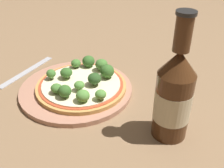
% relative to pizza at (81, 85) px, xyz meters
% --- Properties ---
extents(ground_plane, '(3.00, 3.00, 0.00)m').
position_rel_pizza_xyz_m(ground_plane, '(0.01, 0.02, -0.02)').
color(ground_plane, '#846647').
extents(plate, '(0.28, 0.28, 0.01)m').
position_rel_pizza_xyz_m(plate, '(-0.01, -0.00, -0.01)').
color(plate, tan).
rests_on(plate, ground_plane).
extents(pizza, '(0.22, 0.22, 0.01)m').
position_rel_pizza_xyz_m(pizza, '(0.00, 0.00, 0.00)').
color(pizza, tan).
rests_on(pizza, plate).
extents(broccoli_floret_0, '(0.03, 0.03, 0.02)m').
position_rel_pizza_xyz_m(broccoli_floret_0, '(0.08, -0.04, 0.02)').
color(broccoli_floret_0, '#6B8E51').
rests_on(broccoli_floret_0, pizza).
extents(broccoli_floret_1, '(0.03, 0.03, 0.03)m').
position_rel_pizza_xyz_m(broccoli_floret_1, '(0.01, 0.08, 0.03)').
color(broccoli_floret_1, '#6B8E51').
rests_on(broccoli_floret_1, pizza).
extents(broccoli_floret_2, '(0.03, 0.03, 0.03)m').
position_rel_pizza_xyz_m(broccoli_floret_2, '(-0.05, 0.00, 0.02)').
color(broccoli_floret_2, '#6B8E51').
rests_on(broccoli_floret_2, pizza).
extents(broccoli_floret_3, '(0.03, 0.03, 0.03)m').
position_rel_pizza_xyz_m(broccoli_floret_3, '(0.01, -0.07, 0.02)').
color(broccoli_floret_3, '#6B8E51').
rests_on(broccoli_floret_3, pizza).
extents(broccoli_floret_4, '(0.04, 0.04, 0.04)m').
position_rel_pizza_xyz_m(broccoli_floret_4, '(0.04, 0.06, 0.03)').
color(broccoli_floret_4, '#6B8E51').
rests_on(broccoli_floret_4, pizza).
extents(broccoli_floret_5, '(0.03, 0.03, 0.03)m').
position_rel_pizza_xyz_m(broccoli_floret_5, '(-0.03, 0.08, 0.02)').
color(broccoli_floret_5, '#6B8E51').
rests_on(broccoli_floret_5, pizza).
extents(broccoli_floret_6, '(0.03, 0.03, 0.02)m').
position_rel_pizza_xyz_m(broccoli_floret_6, '(-0.02, -0.06, 0.02)').
color(broccoli_floret_6, '#6B8E51').
rests_on(broccoli_floret_6, pizza).
extents(broccoli_floret_7, '(0.02, 0.02, 0.02)m').
position_rel_pizza_xyz_m(broccoli_floret_7, '(0.02, -0.03, 0.02)').
color(broccoli_floret_7, '#6B8E51').
rests_on(broccoli_floret_7, pizza).
extents(broccoli_floret_8, '(0.03, 0.03, 0.03)m').
position_rel_pizza_xyz_m(broccoli_floret_8, '(0.03, 0.01, 0.03)').
color(broccoli_floret_8, '#6B8E51').
rests_on(broccoli_floret_8, pizza).
extents(broccoli_floret_9, '(0.03, 0.03, 0.03)m').
position_rel_pizza_xyz_m(broccoli_floret_9, '(0.05, -0.06, 0.02)').
color(broccoli_floret_9, '#6B8E51').
rests_on(broccoli_floret_9, pizza).
extents(broccoli_floret_10, '(0.03, 0.03, 0.02)m').
position_rel_pizza_xyz_m(broccoli_floret_10, '(-0.06, 0.06, 0.02)').
color(broccoli_floret_10, '#6B8E51').
rests_on(broccoli_floret_10, pizza).
extents(broccoli_floret_11, '(0.02, 0.02, 0.03)m').
position_rel_pizza_xyz_m(broccoli_floret_11, '(-0.08, -0.02, 0.02)').
color(broccoli_floret_11, '#6B8E51').
rests_on(broccoli_floret_11, pizza).
extents(beer_bottle, '(0.07, 0.07, 0.25)m').
position_rel_pizza_xyz_m(beer_bottle, '(0.24, -0.03, 0.07)').
color(beer_bottle, '#472814').
rests_on(beer_bottle, ground_plane).
extents(fork, '(0.02, 0.20, 0.00)m').
position_rel_pizza_xyz_m(fork, '(-0.19, 0.00, -0.02)').
color(fork, '#B2B2B7').
rests_on(fork, ground_plane).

